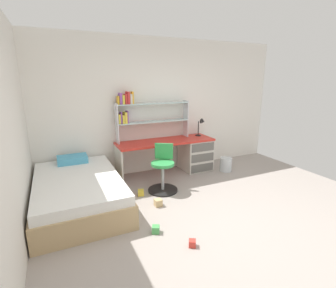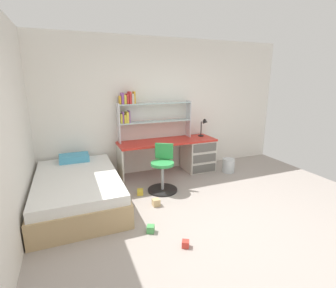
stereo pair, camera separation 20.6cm
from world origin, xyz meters
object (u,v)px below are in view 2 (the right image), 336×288
desk_lamp (205,125)px  bed_platform (78,189)px  toy_block_red_1 (185,244)px  toy_block_green_2 (151,229)px  waste_bin (228,165)px  toy_block_yellow_0 (140,192)px  bookshelf_hutch (144,112)px  swivel_chair (163,173)px  desk (190,153)px  toy_block_natural_3 (156,202)px

desk_lamp → bed_platform: (-2.67, -0.75, -0.72)m
toy_block_red_1 → toy_block_green_2: size_ratio=0.88×
toy_block_green_2 → waste_bin: bearing=33.2°
toy_block_yellow_0 → bookshelf_hutch: bearing=67.5°
swivel_chair → toy_block_red_1: (-0.31, -1.56, -0.29)m
toy_block_yellow_0 → toy_block_red_1: (0.11, -1.53, -0.01)m
swivel_chair → desk_lamp: bearing=31.8°
bed_platform → toy_block_red_1: bed_platform is taller
bed_platform → waste_bin: bearing=5.3°
desk → toy_block_yellow_0: (-1.32, -0.75, -0.34)m
desk_lamp → waste_bin: size_ratio=1.32×
swivel_chair → bed_platform: swivel_chair is taller
bed_platform → toy_block_green_2: size_ratio=21.55×
bed_platform → waste_bin: (3.01, 0.28, -0.10)m
desk → toy_block_green_2: size_ratio=21.39×
toy_block_red_1 → toy_block_green_2: 0.52m
desk → bookshelf_hutch: bookshelf_hutch is taller
desk_lamp → waste_bin: bearing=-54.6°
waste_bin → toy_block_green_2: bearing=-146.8°
swivel_chair → toy_block_yellow_0: (-0.42, -0.03, -0.28)m
desk → toy_block_green_2: 2.40m
desk → toy_block_red_1: desk is taller
bed_platform → toy_block_red_1: 1.94m
waste_bin → toy_block_green_2: waste_bin is taller
desk_lamp → waste_bin: desk_lamp is taller
bookshelf_hutch → desk_lamp: size_ratio=3.93×
waste_bin → bookshelf_hutch: bearing=160.2°
swivel_chair → desk: bearing=38.3°
bookshelf_hutch → toy_block_green_2: bookshelf_hutch is taller
bookshelf_hutch → bed_platform: bearing=-147.6°
desk_lamp → toy_block_yellow_0: size_ratio=3.89×
bookshelf_hutch → desk_lamp: bearing=-5.2°
desk → toy_block_natural_3: 1.73m
bookshelf_hutch → toy_block_natural_3: (-0.26, -1.39, -1.23)m
waste_bin → toy_block_natural_3: (-1.90, -0.80, -0.09)m
toy_block_yellow_0 → desk: bearing=29.4°
bed_platform → toy_block_yellow_0: 1.00m
desk_lamp → toy_block_natural_3: (-1.57, -1.28, -0.91)m
desk → bed_platform: 2.41m
desk → waste_bin: 0.85m
bed_platform → toy_block_yellow_0: size_ratio=20.36×
swivel_chair → toy_block_natural_3: size_ratio=7.50×
bookshelf_hutch → toy_block_natural_3: 1.88m
swivel_chair → toy_block_green_2: 1.31m
bookshelf_hutch → swivel_chair: (0.04, -0.90, -0.96)m
swivel_chair → toy_block_green_2: (-0.60, -1.13, -0.28)m
toy_block_green_2 → toy_block_natural_3: 0.70m
desk_lamp → swivel_chair: desk_lamp is taller
bookshelf_hutch → desk_lamp: 1.35m
swivel_chair → toy_block_natural_3: 0.64m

